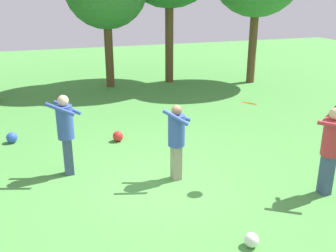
{
  "coord_description": "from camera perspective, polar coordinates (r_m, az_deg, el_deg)",
  "views": [
    {
      "loc": [
        -2.11,
        -6.72,
        3.74
      ],
      "look_at": [
        0.3,
        0.44,
        1.05
      ],
      "focal_mm": 41.23,
      "sensor_mm": 36.0,
      "label": 1
    }
  ],
  "objects": [
    {
      "name": "ground_plane",
      "position": [
        7.97,
        -1.03,
        -8.38
      ],
      "size": [
        40.0,
        40.0,
        0.0
      ],
      "primitive_type": "plane",
      "color": "#4C9342"
    },
    {
      "name": "person_thrower",
      "position": [
        7.76,
        22.95,
        -2.42
      ],
      "size": [
        0.68,
        0.68,
        1.91
      ],
      "rotation": [
        0.0,
        0.0,
        2.51
      ],
      "color": "#38476B",
      "rests_on": "ground_plane"
    },
    {
      "name": "person_catcher",
      "position": [
        8.21,
        -14.92,
        -0.31
      ],
      "size": [
        0.73,
        0.68,
        1.74
      ],
      "rotation": [
        0.0,
        0.0,
        -0.43
      ],
      "color": "#38476B",
      "rests_on": "ground_plane"
    },
    {
      "name": "person_bystander",
      "position": [
        7.76,
        1.25,
        -1.51
      ],
      "size": [
        0.69,
        0.66,
        1.6
      ],
      "rotation": [
        0.0,
        0.0,
        -0.43
      ],
      "color": "gray",
      "rests_on": "ground_plane"
    },
    {
      "name": "frisbee",
      "position": [
        7.54,
        11.98,
        3.31
      ],
      "size": [
        0.37,
        0.37,
        0.1
      ],
      "color": "orange"
    },
    {
      "name": "ball_red",
      "position": [
        10.09,
        -7.41,
        -1.51
      ],
      "size": [
        0.27,
        0.27,
        0.27
      ],
      "primitive_type": "sphere",
      "color": "red",
      "rests_on": "ground_plane"
    },
    {
      "name": "ball_blue",
      "position": [
        10.68,
        -22.09,
        -1.6
      ],
      "size": [
        0.28,
        0.28,
        0.28
      ],
      "primitive_type": "sphere",
      "color": "blue",
      "rests_on": "ground_plane"
    },
    {
      "name": "ball_white",
      "position": [
        6.28,
        12.22,
        -16.13
      ],
      "size": [
        0.23,
        0.23,
        0.23
      ],
      "primitive_type": "sphere",
      "color": "white",
      "rests_on": "ground_plane"
    }
  ]
}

